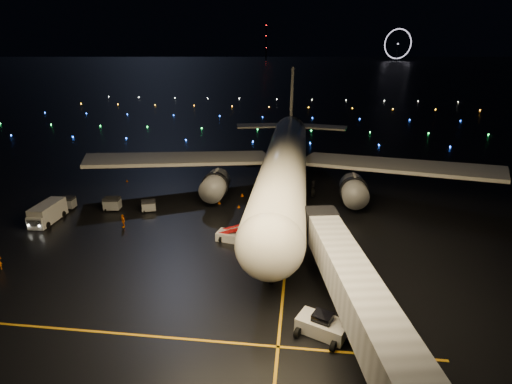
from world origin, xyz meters
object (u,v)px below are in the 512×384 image
Objects in this scene: pushback_tug at (322,324)px; baggage_cart_0 at (149,206)px; belt_loader at (236,228)px; baggage_cart_1 at (112,204)px; crew_c at (123,221)px; baggage_cart_2 at (68,203)px; airliner at (286,136)px; service_truck at (48,212)px.

pushback_tug is 33.72m from baggage_cart_0.
baggage_cart_1 is (-19.58, 7.65, -0.75)m from belt_loader.
crew_c is (-15.47, 2.13, -0.78)m from belt_loader.
baggage_cart_2 is at bearing 174.72° from baggage_cart_1.
pushback_tug is 1.81× the size of baggage_cart_1.
airliner is 9.25× the size of belt_loader.
pushback_tug is at bearing -82.34° from airliner.
airliner is 28.03m from crew_c.
crew_c is at bearing 168.80° from pushback_tug.
service_truck is at bearing -174.72° from belt_loader.
crew_c is at bearing -140.03° from airliner.
baggage_cart_2 is at bearing 89.63° from service_truck.
service_truck is (-36.21, 18.66, 0.35)m from pushback_tug.
baggage_cart_1 is at bearing 0.28° from baggage_cart_2.
service_truck is (-26.39, 2.80, -0.39)m from belt_loader.
service_truck is 13.25m from baggage_cart_0.
pushback_tug reaches higher than baggage_cart_2.
baggage_cart_1 is (6.80, 4.85, -0.36)m from service_truck.
baggage_cart_2 is (-36.25, 23.33, -0.09)m from pushback_tug.
service_truck is at bearing -152.28° from airliner.
crew_c is at bearing -60.13° from baggage_cart_1.
baggage_cart_2 is (-10.96, 5.34, -0.05)m from crew_c.
baggage_cart_1 is (-29.40, 23.51, -0.01)m from pushback_tug.
service_truck is at bearing 176.96° from pushback_tug.
service_truck is at bearing -135.40° from crew_c.
service_truck reaches higher than baggage_cart_1.
baggage_cart_2 is at bearing 175.55° from belt_loader.
baggage_cart_1 is at bearing 34.58° from service_truck.
baggage_cart_0 is at bearing 0.56° from baggage_cart_2.
baggage_cart_2 is (-6.85, -0.18, -0.08)m from baggage_cart_1.
airliner is 23.88m from baggage_cart_0.
belt_loader reaches higher than pushback_tug.
service_truck reaches higher than baggage_cart_0.
airliner is 9.11× the size of service_truck.
service_truck is 4.69m from baggage_cart_2.
pushback_tug is at bearing 12.69° from crew_c.
airliner is at bearing 10.77° from baggage_cart_0.
baggage_cart_0 is (-19.17, -11.51, -8.38)m from airliner.
belt_loader is 16.20m from baggage_cart_0.
baggage_cart_1 is at bearing 161.94° from baggage_cart_0.
baggage_cart_0 is at bearing 159.53° from pushback_tug.
baggage_cart_2 is at bearing 161.58° from baggage_cart_0.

